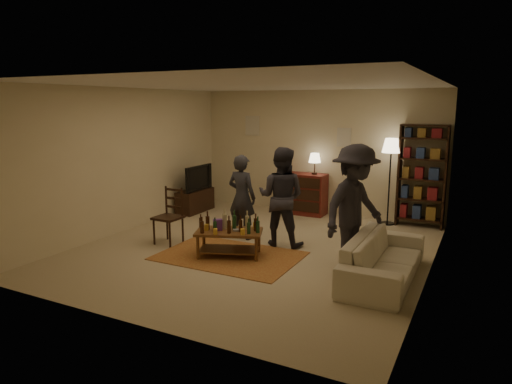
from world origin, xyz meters
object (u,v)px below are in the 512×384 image
Objects in this scene: dresser at (303,193)px; person_left at (242,197)px; sofa at (384,258)px; dining_chair at (170,213)px; coffee_table at (229,233)px; bookshelf at (422,175)px; floor_lamp at (391,152)px; person_right at (281,197)px; tv_stand at (195,195)px; person_by_sofa at (355,207)px.

person_left is (-0.31, -2.26, 0.29)m from dresser.
dresser is 0.89× the size of person_left.
dresser is at bearing 37.54° from sofa.
coffee_table is at bearing -5.70° from dining_chair.
dresser is (0.00, 3.25, 0.09)m from coffee_table.
sofa is (-0.05, -3.18, -0.73)m from bookshelf.
person_right is (-1.36, -2.25, -0.63)m from floor_lamp.
person_left is at bearing 41.46° from dining_chair.
tv_stand is (-2.25, 2.33, -0.00)m from coffee_table.
person_right is (0.49, 0.93, 0.46)m from coffee_table.
person_left is at bearing -34.76° from tv_stand.
floor_lamp reaches higher than sofa.
bookshelf is at bearing 1.57° from dresser.
dining_chair is 0.49× the size of bookshelf.
person_by_sofa reaches higher than person_left.
dining_chair reaches higher than sofa.
dresser is at bearing 178.04° from floor_lamp.
tv_stand is at bearing -29.04° from person_left.
person_right is (1.78, 0.75, 0.32)m from dining_chair.
person_by_sofa is (-0.50, 0.26, 0.62)m from sofa.
person_left is (-2.70, 0.85, 0.46)m from sofa.
dining_chair is 1.96m from person_right.
coffee_table is at bearing -90.02° from dresser.
person_right is at bearing -78.15° from dresser.
person_by_sofa is (1.89, 0.39, 0.53)m from coffee_table.
tv_stand is at bearing 64.66° from sofa.
coffee_table is 4.16m from bookshelf.
dining_chair is 0.73× the size of dresser.
dining_chair is (-1.29, 0.18, 0.14)m from coffee_table.
bookshelf reaches higher than dining_chair.
bookshelf is 3.09m from person_right.
sofa is (2.39, -3.11, -0.17)m from dresser.
tv_stand is 0.51× the size of sofa.
tv_stand is at bearing 133.98° from coffee_table.
floor_lamp is (1.85, 3.18, 1.09)m from coffee_table.
sofa is at bearing -79.92° from floor_lamp.
floor_lamp reaches higher than tv_stand.
bookshelf is at bearing -0.82° from sofa.
floor_lamp is 0.83× the size of sofa.
dining_chair is 3.33m from dresser.
bookshelf is 3.26m from sofa.
person_by_sofa is (1.89, -2.85, 0.44)m from dresser.
dining_chair is 0.57× the size of floor_lamp.
dresser is 3.45m from person_by_sofa.
dining_chair is 0.54× the size of person_by_sofa.
person_by_sofa reaches higher than coffee_table.
bookshelf is 1.10× the size of person_by_sofa.
coffee_table is 1.17× the size of dining_chair.
tv_stand is at bearing 116.18° from dining_chair.
person_by_sofa reaches higher than dresser.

